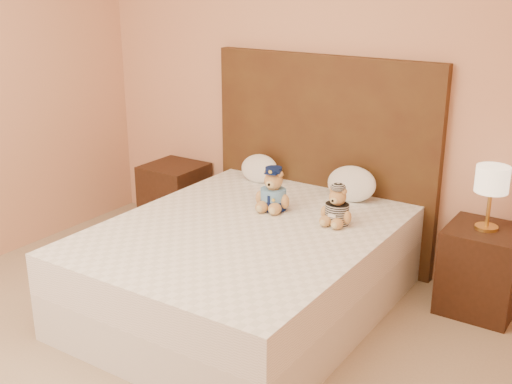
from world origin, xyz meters
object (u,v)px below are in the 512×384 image
teddy_police (273,189)px  lamp (492,183)px  bed (245,268)px  nightstand_right (481,269)px  pillow_right (352,182)px  teddy_prisoner (337,205)px  nightstand_left (175,197)px  pillow_left (259,167)px

teddy_police → lamp: bearing=10.0°
bed → nightstand_right: size_ratio=3.64×
nightstand_right → teddy_police: 1.41m
nightstand_right → pillow_right: size_ratio=1.53×
pillow_right → teddy_prisoner: bearing=-75.0°
nightstand_left → lamp: bearing=0.0°
teddy_police → pillow_right: teddy_police is taller
nightstand_right → lamp: lamp is taller
bed → nightstand_left: (-1.25, 0.80, -0.00)m
pillow_left → nightstand_right: bearing=-1.0°
nightstand_right → pillow_left: pillow_left is taller
lamp → pillow_right: bearing=178.1°
pillow_left → pillow_right: (0.76, 0.00, 0.02)m
nightstand_left → teddy_police: (1.23, -0.43, 0.42)m
pillow_left → pillow_right: pillow_right is taller
nightstand_right → pillow_right: 1.01m
lamp → pillow_left: 1.70m
bed → teddy_police: (-0.02, 0.37, 0.42)m
bed → lamp: bearing=32.6°
nightstand_right → teddy_police: bearing=-161.2°
pillow_left → pillow_right: 0.76m
bed → nightstand_left: same height
bed → pillow_right: pillow_right is taller
teddy_prisoner → nightstand_right: bearing=29.7°
lamp → bed: bearing=-147.4°
pillow_left → nightstand_left: bearing=-177.9°
teddy_police → teddy_prisoner: (0.47, -0.00, -0.02)m
nightstand_left → lamp: (2.50, 0.00, 0.57)m
bed → teddy_prisoner: (0.45, 0.36, 0.40)m
bed → nightstand_right: bearing=32.6°
pillow_right → nightstand_left: bearing=-178.9°
bed → teddy_prisoner: 0.70m
lamp → nightstand_left: bearing=180.0°
teddy_police → pillow_left: teddy_police is taller
lamp → teddy_prisoner: 0.93m
teddy_prisoner → pillow_left: (-0.88, 0.47, -0.01)m
pillow_left → pillow_right: bearing=0.0°
pillow_right → teddy_police: bearing=-126.5°
lamp → pillow_right: 0.94m
nightstand_left → pillow_right: bearing=1.1°
nightstand_left → nightstand_right: (2.50, 0.00, 0.00)m
nightstand_right → pillow_left: bearing=179.0°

